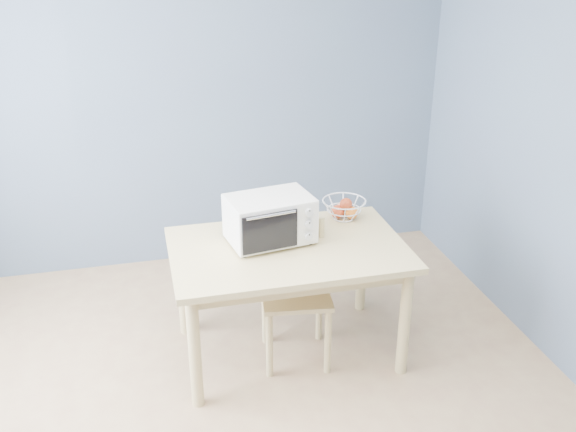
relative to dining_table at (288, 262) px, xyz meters
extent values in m
cube|color=#4F5B6D|center=(-0.42, 1.45, 0.65)|extent=(4.00, 0.01, 2.60)
cube|color=tan|center=(0.00, 0.00, 0.08)|extent=(1.40, 0.90, 0.04)
cylinder|color=tan|center=(-0.62, -0.37, -0.29)|extent=(0.07, 0.07, 0.71)
cylinder|color=tan|center=(0.62, -0.37, -0.29)|extent=(0.07, 0.07, 0.71)
cylinder|color=tan|center=(-0.62, 0.37, -0.29)|extent=(0.07, 0.07, 0.71)
cylinder|color=tan|center=(0.62, 0.37, -0.29)|extent=(0.07, 0.07, 0.71)
cube|color=silver|center=(-0.09, 0.09, 0.26)|extent=(0.54, 0.41, 0.28)
cube|color=black|center=(-0.16, 0.08, 0.25)|extent=(0.36, 0.33, 0.21)
cube|color=black|center=(-0.13, -0.09, 0.25)|extent=(0.33, 0.07, 0.23)
cylinder|color=silver|center=(-0.12, -0.11, 0.37)|extent=(0.30, 0.06, 0.02)
cube|color=silver|center=(0.11, -0.04, 0.26)|extent=(0.14, 0.03, 0.25)
cylinder|color=black|center=(-0.28, -0.06, 0.11)|extent=(0.03, 0.03, 0.02)
cylinder|color=black|center=(0.14, 0.00, 0.11)|extent=(0.03, 0.03, 0.02)
cylinder|color=black|center=(-0.32, 0.19, 0.11)|extent=(0.03, 0.03, 0.02)
cylinder|color=black|center=(0.10, 0.25, 0.11)|extent=(0.03, 0.03, 0.02)
cylinder|color=silver|center=(0.11, -0.05, 0.33)|extent=(0.05, 0.03, 0.05)
cylinder|color=silver|center=(0.11, -0.05, 0.26)|extent=(0.05, 0.03, 0.05)
cylinder|color=silver|center=(0.11, -0.05, 0.18)|extent=(0.05, 0.03, 0.05)
torus|color=silver|center=(0.45, 0.30, 0.23)|extent=(0.35, 0.35, 0.01)
torus|color=silver|center=(0.45, 0.30, 0.17)|extent=(0.28, 0.28, 0.01)
torus|color=silver|center=(0.45, 0.30, 0.11)|extent=(0.16, 0.16, 0.01)
sphere|color=red|center=(0.41, 0.31, 0.15)|extent=(0.09, 0.09, 0.09)
sphere|color=orange|center=(0.49, 0.28, 0.15)|extent=(0.09, 0.09, 0.09)
sphere|color=#E58259|center=(0.45, 0.36, 0.15)|extent=(0.08, 0.08, 0.08)
sphere|color=red|center=(0.46, 0.29, 0.21)|extent=(0.08, 0.08, 0.08)
cube|color=tan|center=(0.03, -0.07, -0.19)|extent=(0.46, 0.46, 0.03)
cylinder|color=tan|center=(-0.17, -0.22, -0.43)|extent=(0.04, 0.04, 0.44)
cylinder|color=tan|center=(0.18, -0.27, -0.43)|extent=(0.04, 0.04, 0.44)
cylinder|color=tan|center=(-0.12, 0.13, -0.43)|extent=(0.04, 0.04, 0.44)
cylinder|color=tan|center=(0.23, 0.08, -0.43)|extent=(0.04, 0.04, 0.44)
cylinder|color=tan|center=(-0.12, 0.13, 0.01)|extent=(0.04, 0.04, 0.44)
cylinder|color=tan|center=(0.23, 0.08, 0.01)|extent=(0.04, 0.04, 0.44)
cube|color=tan|center=(0.05, 0.11, -0.08)|extent=(0.35, 0.07, 0.05)
cube|color=tan|center=(0.05, 0.11, 0.04)|extent=(0.35, 0.07, 0.05)
cube|color=tan|center=(0.05, 0.11, 0.15)|extent=(0.35, 0.07, 0.05)
camera|label=1|loc=(-0.82, -3.31, 1.84)|focal=40.00mm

